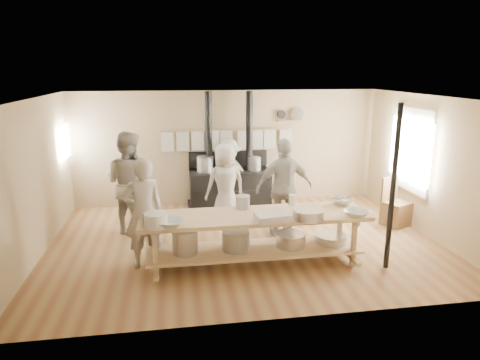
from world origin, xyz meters
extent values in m
plane|color=brown|center=(0.00, 0.00, 0.00)|extent=(7.00, 7.00, 0.00)
plane|color=tan|center=(0.00, 2.50, 1.30)|extent=(7.00, 0.00, 7.00)
plane|color=tan|center=(0.00, -2.50, 1.30)|extent=(7.00, 0.00, 7.00)
plane|color=tan|center=(-3.50, 0.00, 1.30)|extent=(0.00, 5.00, 5.00)
plane|color=tan|center=(3.50, 0.00, 1.30)|extent=(0.00, 5.00, 5.00)
plane|color=#C0B08F|center=(0.00, 0.00, 2.60)|extent=(7.00, 7.00, 0.00)
cube|color=beige|center=(3.47, 0.60, 1.50)|extent=(0.06, 1.35, 1.65)
plane|color=white|center=(3.43, 0.60, 1.50)|extent=(0.00, 1.50, 1.50)
cube|color=beige|center=(3.42, 0.60, 1.50)|extent=(0.02, 0.03, 1.50)
plane|color=white|center=(-3.45, 2.00, 1.60)|extent=(0.00, 0.90, 0.90)
cube|color=black|center=(0.00, 2.10, 0.42)|extent=(1.80, 0.70, 0.85)
cube|color=black|center=(0.00, 2.10, 0.05)|extent=(1.90, 0.75, 0.10)
cube|color=black|center=(0.00, 2.40, 1.05)|extent=(1.80, 0.12, 0.35)
cylinder|color=black|center=(-0.45, 2.15, 1.73)|extent=(0.15, 0.15, 1.75)
cylinder|color=black|center=(0.45, 2.15, 1.73)|extent=(0.15, 0.15, 1.75)
cylinder|color=#B2B2B7|center=(-0.55, 2.10, 1.02)|extent=(0.36, 0.36, 0.34)
cylinder|color=gray|center=(0.55, 2.05, 1.00)|extent=(0.30, 0.30, 0.30)
cylinder|color=tan|center=(0.00, 2.40, 1.72)|extent=(3.00, 0.04, 0.04)
cube|color=white|center=(-1.35, 2.40, 1.50)|extent=(0.28, 0.01, 0.46)
cube|color=white|center=(-1.01, 2.40, 1.50)|extent=(0.28, 0.01, 0.46)
cube|color=white|center=(-0.68, 2.40, 1.50)|extent=(0.28, 0.01, 0.46)
cube|color=white|center=(-0.34, 2.40, 1.50)|extent=(0.28, 0.01, 0.46)
cube|color=white|center=(0.00, 2.40, 1.50)|extent=(0.28, 0.01, 0.46)
cube|color=white|center=(0.34, 2.40, 1.50)|extent=(0.28, 0.01, 0.46)
cube|color=white|center=(0.68, 2.40, 1.50)|extent=(0.28, 0.01, 0.46)
cube|color=white|center=(1.01, 2.40, 1.50)|extent=(0.28, 0.01, 0.46)
cube|color=white|center=(1.35, 2.40, 1.50)|extent=(0.28, 0.01, 0.46)
cube|color=tan|center=(1.40, 2.42, 1.90)|extent=(0.50, 0.14, 0.03)
cylinder|color=black|center=(1.25, 2.44, 2.05)|extent=(0.20, 0.04, 0.20)
cylinder|color=silver|center=(1.62, 2.44, 2.05)|extent=(0.32, 0.03, 0.32)
cube|color=tan|center=(0.00, -0.90, 0.82)|extent=(3.60, 0.90, 0.06)
cube|color=tan|center=(0.00, -0.90, 0.25)|extent=(3.40, 0.80, 0.04)
cube|color=tan|center=(0.00, -0.90, 0.20)|extent=(3.30, 0.06, 0.06)
cube|color=tan|center=(-1.55, -1.20, 0.42)|extent=(0.07, 0.07, 0.85)
cube|color=tan|center=(-1.55, -0.60, 0.42)|extent=(0.07, 0.07, 0.85)
cube|color=tan|center=(1.55, -1.20, 0.42)|extent=(0.07, 0.07, 0.85)
cube|color=tan|center=(1.55, -0.60, 0.42)|extent=(0.07, 0.07, 0.85)
cylinder|color=#B2B2B7|center=(-1.10, -0.90, 0.46)|extent=(0.40, 0.40, 0.38)
cylinder|color=gray|center=(-0.30, -0.90, 0.42)|extent=(0.44, 0.44, 0.30)
cylinder|color=silver|center=(0.60, -0.90, 0.38)|extent=(0.48, 0.48, 0.22)
cylinder|color=silver|center=(1.30, -0.90, 0.34)|extent=(0.52, 0.52, 0.14)
cylinder|color=black|center=(2.05, -1.35, 1.30)|extent=(0.08, 0.08, 2.60)
imported|color=#A49C91|center=(-1.73, -0.68, 0.89)|extent=(0.74, 0.60, 1.77)
imported|color=#A49C91|center=(-2.08, 0.85, 0.98)|extent=(1.20, 1.12, 1.96)
imported|color=#A49C91|center=(-0.23, 1.02, 0.83)|extent=(0.91, 0.71, 1.66)
imported|color=#A49C91|center=(0.78, 0.24, 0.93)|extent=(1.11, 0.52, 1.85)
imported|color=#A49C91|center=(-0.04, 1.95, 0.79)|extent=(1.03, 0.60, 1.58)
cube|color=brown|center=(3.15, 0.41, 0.24)|extent=(0.59, 0.59, 0.48)
cube|color=brown|center=(3.07, 0.59, 0.70)|extent=(0.43, 0.22, 0.54)
imported|color=silver|center=(-1.32, -1.23, 0.90)|extent=(0.48, 0.48, 0.10)
imported|color=silver|center=(-1.55, -1.00, 0.90)|extent=(0.49, 0.49, 0.11)
imported|color=silver|center=(1.55, -1.23, 0.90)|extent=(0.53, 0.53, 0.09)
imported|color=silver|center=(1.55, -0.63, 0.90)|extent=(0.48, 0.48, 0.11)
cube|color=#B2B2B7|center=(0.20, -1.23, 0.90)|extent=(0.53, 0.40, 0.11)
cylinder|color=silver|center=(0.77, -1.23, 0.93)|extent=(0.61, 0.61, 0.16)
cylinder|color=gray|center=(-0.14, -0.57, 0.96)|extent=(0.30, 0.30, 0.21)
cylinder|color=silver|center=(-1.51, -1.23, 0.95)|extent=(0.42, 0.42, 0.21)
cylinder|color=silver|center=(0.71, -0.57, 0.95)|extent=(0.14, 0.14, 0.19)
camera|label=1|loc=(-1.21, -7.16, 3.08)|focal=32.00mm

